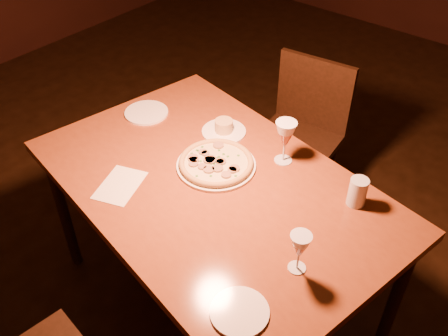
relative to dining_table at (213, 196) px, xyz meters
The scene contains 12 objects.
floor 0.78m from the dining_table, 133.25° to the left, with size 7.00×7.00×0.00m, color #301D10.
dining_table is the anchor object (origin of this frame).
chair_far 0.95m from the dining_table, 97.87° to the left, with size 0.49×0.49×0.91m.
pizza_plate 0.14m from the dining_table, 123.39° to the left, with size 0.34×0.34×0.04m.
ramekin_saucer 0.37m from the dining_table, 122.50° to the left, with size 0.20×0.20×0.07m.
wine_glass_far 0.37m from the dining_table, 65.39° to the left, with size 0.09×0.09×0.20m, color #A65A45, non-canonical shape.
wine_glass_right 0.55m from the dining_table, 16.69° to the right, with size 0.07×0.07×0.16m, color #A65A45, non-canonical shape.
water_tumbler 0.59m from the dining_table, 27.39° to the left, with size 0.07×0.07×0.12m, color #B0BBC1.
side_plate_left 0.62m from the dining_table, 162.78° to the left, with size 0.21×0.21×0.01m, color white.
side_plate_near 0.63m from the dining_table, 41.81° to the right, with size 0.19×0.19×0.01m, color white.
menu_card 0.39m from the dining_table, 138.04° to the right, with size 0.15×0.22×0.00m, color white.
pendant_light 0.84m from the dining_table, 90.00° to the left, with size 0.12×0.12×0.12m, color #FF7747.
Camera 1 is at (1.16, -1.31, 2.17)m, focal length 40.00 mm.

